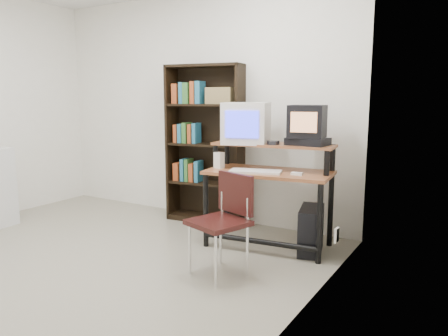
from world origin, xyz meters
The scene contains 16 objects.
floor centered at (0.00, 0.00, -0.01)m, with size 4.00×4.00×0.01m, color #9F9884.
back_wall centered at (0.00, 2.00, 1.30)m, with size 4.00×0.01×2.60m, color white.
right_wall centered at (2.00, 0.00, 1.30)m, with size 0.01×4.00×2.60m, color white.
computer_desk centered at (1.25, 1.42, 0.68)m, with size 1.22×0.72×0.98m.
crt_monitor centered at (0.96, 1.49, 1.17)m, with size 0.52×0.52×0.40m.
vcr centered at (1.57, 1.55, 1.01)m, with size 0.36×0.26×0.08m, color black.
crt_tv centered at (1.55, 1.57, 1.20)m, with size 0.36×0.36×0.30m.
cd_spindle centered at (1.28, 1.43, 0.99)m, with size 0.12×0.12×0.05m, color #26262B.
keyboard centered at (1.18, 1.26, 0.74)m, with size 0.47×0.21×0.04m, color silver.
mousepad centered at (1.55, 1.32, 0.72)m, with size 0.22×0.18×0.01m, color black.
mouse centered at (1.56, 1.33, 0.74)m, with size 0.10×0.06×0.03m, color white.
desk_speaker centered at (0.76, 1.30, 0.80)m, with size 0.08×0.07×0.17m, color silver.
pc_tower centered at (1.66, 1.46, 0.21)m, with size 0.20×0.45×0.42m, color black.
school_chair centered at (1.23, 0.63, 0.50)m, with size 0.51×0.51×0.81m.
bookshelf centered at (0.24, 1.86, 0.91)m, with size 0.92×0.41×1.78m.
wall_outlet centered at (1.99, 1.15, 0.30)m, with size 0.02×0.08×0.12m, color beige.
Camera 1 is at (2.97, -2.28, 1.42)m, focal length 35.00 mm.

